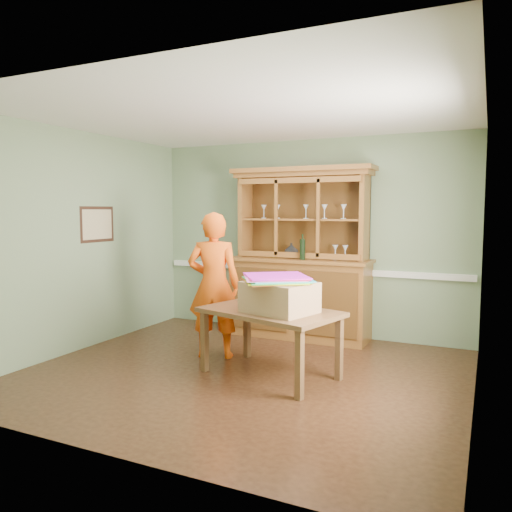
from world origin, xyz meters
The scene contains 14 objects.
floor centered at (0.00, 0.00, 0.00)m, with size 4.50×4.50×0.00m, color #4A2B18.
ceiling centered at (0.00, 0.00, 2.70)m, with size 4.50×4.50×0.00m, color white.
wall_back centered at (0.00, 2.00, 1.35)m, with size 4.50×4.50×0.00m, color gray.
wall_left centered at (-2.25, 0.00, 1.35)m, with size 4.00×4.00×0.00m, color gray.
wall_right centered at (2.25, 0.00, 1.35)m, with size 4.00×4.00×0.00m, color gray.
wall_front centered at (0.00, -2.00, 1.35)m, with size 4.50×4.50×0.00m, color gray.
chair_rail centered at (0.00, 1.98, 0.90)m, with size 4.41×0.05×0.08m, color white.
framed_map centered at (-2.23, 0.30, 1.55)m, with size 0.03×0.60×0.46m.
window_panel centered at (2.23, -0.30, 1.50)m, with size 0.03×0.96×1.36m.
china_hutch centered at (0.00, 1.74, 0.81)m, with size 1.96×0.65×2.30m.
dining_table centered at (0.29, 0.06, 0.62)m, with size 1.57×1.18×0.70m.
cardboard_box centered at (0.42, -0.01, 0.85)m, with size 0.66×0.53×0.31m, color #A98257.
kite_stack centered at (0.39, -0.01, 1.04)m, with size 0.82×0.82×0.06m.
person centered at (-0.59, 0.41, 0.85)m, with size 0.62×0.41×1.71m, color #FF5C10.
Camera 1 is at (2.33, -4.62, 1.73)m, focal length 35.00 mm.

